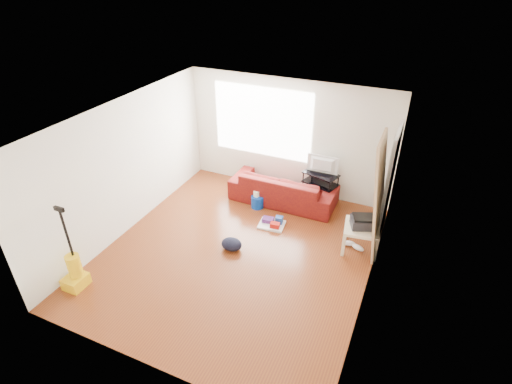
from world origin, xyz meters
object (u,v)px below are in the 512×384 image
at_px(tv_stand, 320,188).
at_px(backpack, 232,249).
at_px(bucket, 257,207).
at_px(sofa, 283,201).
at_px(side_table, 362,230).
at_px(vacuum, 75,272).
at_px(cleaning_tray, 273,223).

relative_size(tv_stand, backpack, 2.03).
bearing_deg(tv_stand, bucket, -130.71).
height_order(sofa, backpack, sofa).
bearing_deg(side_table, vacuum, -145.06).
bearing_deg(cleaning_tray, vacuum, -128.92).
bearing_deg(bucket, sofa, 47.19).
distance_m(cleaning_tray, vacuum, 3.59).
height_order(side_table, vacuum, vacuum).
height_order(bucket, backpack, bucket).
bearing_deg(backpack, side_table, 25.23).
distance_m(sofa, backpack, 1.92).
distance_m(sofa, tv_stand, 0.84).
bearing_deg(sofa, bucket, 47.19).
distance_m(tv_stand, bucket, 1.37).
xyz_separation_m(bucket, cleaning_tray, (0.54, -0.48, 0.05)).
bearing_deg(vacuum, bucket, 61.75).
xyz_separation_m(sofa, bucket, (-0.41, -0.44, 0.00)).
xyz_separation_m(sofa, vacuum, (-2.12, -3.71, 0.27)).
xyz_separation_m(tv_stand, vacuum, (-2.84, -3.98, -0.09)).
xyz_separation_m(sofa, backpack, (-0.28, -1.90, 0.00)).
distance_m(bucket, vacuum, 3.71).
xyz_separation_m(bucket, backpack, (0.13, -1.46, 0.00)).
bearing_deg(vacuum, backpack, 43.94).
relative_size(sofa, side_table, 3.27).
bearing_deg(tv_stand, cleaning_tray, -99.13).
relative_size(tv_stand, bucket, 2.97).
relative_size(side_table, backpack, 1.77).
bearing_deg(side_table, cleaning_tray, 178.93).
relative_size(sofa, tv_stand, 2.84).
xyz_separation_m(cleaning_tray, backpack, (-0.40, -0.97, -0.05)).
height_order(bucket, cleaning_tray, cleaning_tray).
height_order(side_table, cleaning_tray, side_table).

